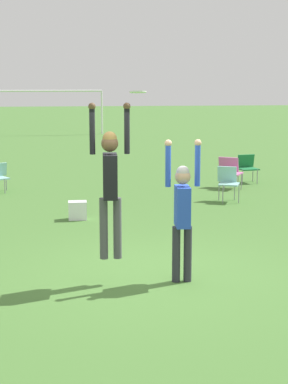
% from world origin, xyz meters
% --- Properties ---
extents(ground_plane, '(120.00, 120.00, 0.00)m').
position_xyz_m(ground_plane, '(0.00, 0.00, 0.00)').
color(ground_plane, '#477533').
extents(person_jumping, '(0.59, 0.45, 2.25)m').
position_xyz_m(person_jumping, '(-0.60, -0.24, 1.59)').
color(person_jumping, '#4C4C51').
rests_on(person_jumping, ground_plane).
extents(person_defending, '(0.53, 0.39, 2.11)m').
position_xyz_m(person_defending, '(0.44, -0.29, 1.12)').
color(person_defending, '#2D2D38').
rests_on(person_defending, ground_plane).
extents(frisbee, '(0.24, 0.24, 0.04)m').
position_xyz_m(frisbee, '(-0.18, -0.10, 2.77)').
color(frisbee, white).
extents(camping_chair_1, '(0.77, 0.84, 0.83)m').
position_xyz_m(camping_chair_1, '(3.23, 7.64, 0.49)').
color(camping_chair_1, gray).
rests_on(camping_chair_1, ground_plane).
extents(camping_chair_3, '(0.60, 0.65, 0.84)m').
position_xyz_m(camping_chair_3, '(2.70, 5.78, 0.51)').
color(camping_chair_3, gray).
rests_on(camping_chair_3, ground_plane).
extents(camping_chair_5, '(0.60, 0.63, 0.79)m').
position_xyz_m(camping_chair_5, '(3.96, 8.51, 0.47)').
color(camping_chair_5, gray).
rests_on(camping_chair_5, ground_plane).
extents(cooler_box, '(0.39, 0.30, 0.39)m').
position_xyz_m(cooler_box, '(-0.99, 4.16, 0.19)').
color(cooler_box, white).
rests_on(cooler_box, ground_plane).
extents(soccer_goal, '(7.10, 0.10, 2.35)m').
position_xyz_m(soccer_goal, '(-2.72, 25.33, 1.84)').
color(soccer_goal, white).
rests_on(soccer_goal, ground_plane).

